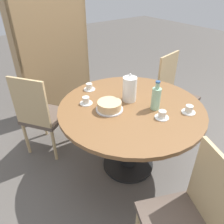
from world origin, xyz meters
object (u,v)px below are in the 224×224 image
Objects in this scene: cup_b at (189,110)px; cup_d at (86,101)px; coffee_pot at (130,88)px; cup_c at (89,87)px; chair_b at (188,217)px; cup_a at (162,115)px; cake_main at (109,106)px; chair_c at (174,92)px; water_bottle at (156,98)px; bookshelf at (52,50)px; chair_a at (41,114)px.

cup_d is at bearing 133.64° from cup_b.
coffee_pot is 0.47m from cup_c.
cup_d is (0.01, 1.21, 0.28)m from chair_b.
cup_d is (-0.39, 0.59, 0.00)m from cup_a.
chair_b is 1.24m from cup_d.
cake_main is 0.25m from cup_d.
water_bottle is (-0.80, -0.40, 0.36)m from chair_c.
cake_main is (-0.09, -1.40, -0.15)m from bookshelf.
chair_b is at bearing -147.57° from chair_c.
chair_a is 1.00× the size of chair_c.
cup_d is at bearing 123.41° from cup_a.
cup_a is at bearing -158.17° from chair_c.
bookshelf is at bearing -161.91° from chair_b.
cake_main reaches higher than cup_d.
water_bottle is 2.24× the size of cup_d.
bookshelf is 7.16× the size of coffee_pot.
cup_a and cup_b have the same top height.
water_bottle is 0.30m from cup_b.
water_bottle is at bearing 65.97° from cup_a.
chair_a reaches higher than cup_b.
coffee_pot is 2.28× the size of cup_a.
coffee_pot reaches higher than cake_main.
chair_c is (1.26, 1.17, 0.00)m from chair_b.
chair_c is at bearing 26.55° from water_bottle.
coffee_pot reaches higher than cup_c.
chair_a is 1.30m from cup_a.
cup_b is (0.44, -1.85, -0.16)m from bookshelf.
cup_b is at bearing 103.33° from bookshelf.
water_bottle is at bearing -33.68° from cake_main.
cup_a is at bearing -114.03° from water_bottle.
cake_main is 2.04× the size of cup_a.
bookshelf is 16.32× the size of cup_d.
chair_a is 8.07× the size of cup_b.
cup_b is at bearing -18.10° from cup_a.
cup_c is (0.07, 0.45, -0.01)m from cake_main.
cup_d is (-0.37, 0.19, -0.10)m from coffee_pot.
coffee_pot is 2.28× the size of cup_c.
cake_main is at bearing 146.32° from water_bottle.
chair_b reaches higher than cup_d.
chair_b is 8.07× the size of cup_d.
cup_c is (0.48, -0.24, 0.28)m from chair_a.
cup_c and cup_d have the same top height.
chair_a is 3.60× the size of water_bottle.
cake_main is (-1.15, -0.17, 0.29)m from chair_c.
chair_c is (1.56, -0.52, 0.00)m from chair_a.
cup_d is (0.30, -0.47, 0.28)m from chair_a.
water_bottle reaches higher than cake_main.
chair_a and chair_c have the same top height.
chair_b is 1.15m from coffee_pot.
cup_b is (-0.61, -0.63, 0.28)m from chair_c.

